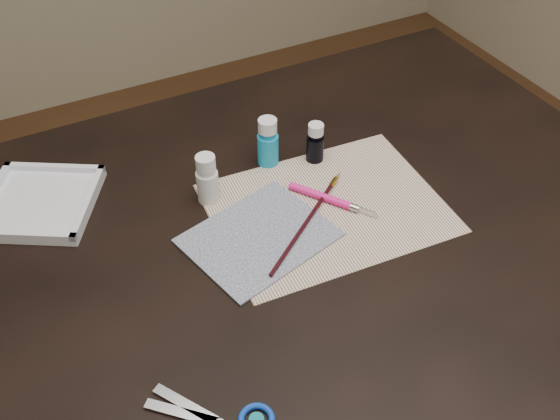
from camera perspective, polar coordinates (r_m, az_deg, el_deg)
name	(u,v)px	position (r m, az deg, el deg)	size (l,w,h in m)	color
table	(280,365)	(1.28, 0.00, -14.02)	(1.30, 0.90, 0.75)	black
paper	(327,208)	(1.03, 4.32, 0.21)	(0.37, 0.28, 0.00)	silver
canvas	(259,237)	(0.98, -1.93, -2.50)	(0.21, 0.17, 0.00)	black
paint_bottle_white	(207,179)	(1.02, -6.68, 2.86)	(0.04, 0.04, 0.09)	silver
paint_bottle_cyan	(268,142)	(1.09, -1.13, 6.25)	(0.04, 0.04, 0.09)	#1694C6
paint_bottle_navy	(315,143)	(1.11, 3.25, 6.18)	(0.03, 0.03, 0.08)	black
paintbrush	(309,219)	(1.00, 2.64, -0.80)	(0.27, 0.01, 0.01)	black
craft_knife	(334,201)	(1.04, 4.99, 0.85)	(0.16, 0.01, 0.01)	#F92087
palette_tray	(39,202)	(1.10, -21.14, 0.71)	(0.18, 0.18, 0.02)	white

